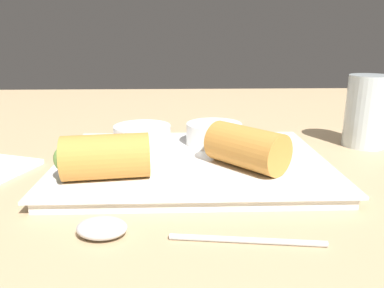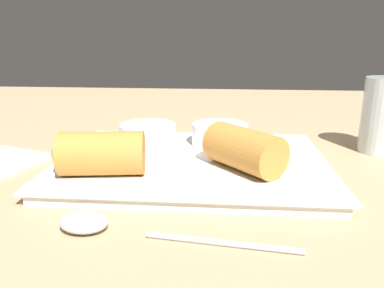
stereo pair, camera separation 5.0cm
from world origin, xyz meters
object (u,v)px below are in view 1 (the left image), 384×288
dipping_bowl_near (214,133)px  dipping_bowl_far (142,135)px  serving_plate (192,165)px  spoon (121,229)px  drinking_glass (367,111)px

dipping_bowl_near → dipping_bowl_far: size_ratio=1.00×
serving_plate → dipping_bowl_far: size_ratio=4.22×
dipping_bowl_near → dipping_bowl_far: same height
serving_plate → spoon: same height
serving_plate → spoon: (-6.31, -15.33, -0.10)cm
spoon → drinking_glass: drinking_glass is taller
drinking_glass → serving_plate: bearing=-159.3°
serving_plate → dipping_bowl_near: dipping_bowl_near is taller
spoon → drinking_glass: (32.12, 25.08, 4.53)cm
serving_plate → spoon: bearing=-112.4°
dipping_bowl_near → spoon: (-9.55, -21.81, -2.38)cm
spoon → drinking_glass: size_ratio=1.94×
dipping_bowl_near → spoon: 23.93cm
serving_plate → drinking_glass: bearing=20.7°
serving_plate → drinking_glass: size_ratio=3.08×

